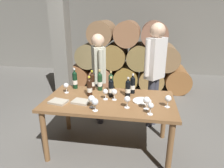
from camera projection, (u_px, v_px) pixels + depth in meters
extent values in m
plane|color=#66635E|center=(110.00, 148.00, 2.87)|extent=(14.00, 14.00, 0.00)
cube|color=slate|center=(132.00, 28.00, 6.31)|extent=(10.00, 0.24, 2.80)
cylinder|color=#945C36|center=(81.00, 74.00, 5.38)|extent=(0.60, 0.90, 0.60)
cylinder|color=#986141|center=(103.00, 75.00, 5.28)|extent=(0.60, 0.90, 0.60)
cylinder|color=olive|center=(127.00, 76.00, 5.19)|extent=(0.60, 0.90, 0.60)
cylinder|color=olive|center=(151.00, 77.00, 5.09)|extent=(0.60, 0.90, 0.60)
cylinder|color=#915D32|center=(176.00, 78.00, 5.00)|extent=(0.60, 0.90, 0.60)
cylinder|color=olive|center=(91.00, 54.00, 5.15)|extent=(0.60, 0.90, 0.60)
cylinder|color=olive|center=(115.00, 55.00, 5.05)|extent=(0.60, 0.90, 0.60)
cylinder|color=olive|center=(140.00, 56.00, 4.96)|extent=(0.60, 0.90, 0.60)
cylinder|color=olive|center=(166.00, 57.00, 4.86)|extent=(0.60, 0.90, 0.60)
cylinder|color=#856242|center=(103.00, 33.00, 4.92)|extent=(0.60, 0.90, 0.60)
cylinder|color=#8F6141|center=(128.00, 33.00, 4.82)|extent=(0.60, 0.90, 0.60)
cylinder|color=#8B5C46|center=(154.00, 34.00, 4.73)|extent=(0.60, 0.90, 0.60)
cube|color=slate|center=(61.00, 41.00, 4.12)|extent=(0.32, 0.32, 2.60)
cube|color=brown|center=(110.00, 101.00, 2.62)|extent=(1.70, 0.90, 0.04)
cylinder|color=brown|center=(45.00, 137.00, 2.50)|extent=(0.07, 0.07, 0.72)
cylinder|color=brown|center=(170.00, 150.00, 2.27)|extent=(0.07, 0.07, 0.72)
cylinder|color=brown|center=(67.00, 109.00, 3.23)|extent=(0.07, 0.07, 0.72)
cylinder|color=brown|center=(164.00, 117.00, 2.99)|extent=(0.07, 0.07, 0.72)
cylinder|color=black|center=(92.00, 83.00, 2.93)|extent=(0.07, 0.07, 0.21)
sphere|color=black|center=(92.00, 76.00, 2.89)|extent=(0.07, 0.07, 0.07)
cylinder|color=black|center=(92.00, 74.00, 2.89)|extent=(0.03, 0.03, 0.07)
cylinder|color=gold|center=(92.00, 71.00, 2.87)|extent=(0.03, 0.03, 0.02)
cylinder|color=silver|center=(92.00, 84.00, 2.93)|extent=(0.07, 0.07, 0.06)
cylinder|color=#19381E|center=(111.00, 84.00, 2.89)|extent=(0.07, 0.07, 0.21)
sphere|color=#19381E|center=(111.00, 77.00, 2.85)|extent=(0.07, 0.07, 0.07)
cylinder|color=#19381E|center=(111.00, 75.00, 2.85)|extent=(0.03, 0.03, 0.07)
cylinder|color=tan|center=(111.00, 72.00, 2.83)|extent=(0.03, 0.03, 0.02)
cylinder|color=silver|center=(111.00, 85.00, 2.90)|extent=(0.07, 0.07, 0.06)
cylinder|color=black|center=(133.00, 86.00, 2.80)|extent=(0.07, 0.07, 0.20)
sphere|color=black|center=(133.00, 79.00, 2.77)|extent=(0.07, 0.07, 0.07)
cylinder|color=black|center=(133.00, 78.00, 2.76)|extent=(0.03, 0.03, 0.06)
cylinder|color=silver|center=(133.00, 75.00, 2.74)|extent=(0.03, 0.03, 0.02)
cylinder|color=silver|center=(132.00, 87.00, 2.81)|extent=(0.07, 0.07, 0.06)
cylinder|color=black|center=(90.00, 89.00, 2.71)|extent=(0.07, 0.07, 0.20)
sphere|color=black|center=(89.00, 82.00, 2.67)|extent=(0.07, 0.07, 0.07)
cylinder|color=black|center=(89.00, 80.00, 2.67)|extent=(0.03, 0.03, 0.06)
cylinder|color=gold|center=(89.00, 77.00, 2.65)|extent=(0.03, 0.03, 0.02)
cylinder|color=silver|center=(90.00, 90.00, 2.71)|extent=(0.07, 0.07, 0.06)
cylinder|color=black|center=(128.00, 90.00, 2.69)|extent=(0.07, 0.07, 0.19)
sphere|color=black|center=(128.00, 83.00, 2.66)|extent=(0.07, 0.07, 0.07)
cylinder|color=black|center=(128.00, 81.00, 2.65)|extent=(0.03, 0.03, 0.06)
cylinder|color=silver|center=(128.00, 78.00, 2.64)|extent=(0.03, 0.03, 0.02)
cylinder|color=silver|center=(128.00, 90.00, 2.70)|extent=(0.07, 0.07, 0.06)
cylinder|color=black|center=(75.00, 81.00, 2.98)|extent=(0.07, 0.07, 0.22)
sphere|color=black|center=(75.00, 74.00, 2.94)|extent=(0.07, 0.07, 0.07)
cylinder|color=black|center=(74.00, 72.00, 2.93)|extent=(0.03, 0.03, 0.07)
cylinder|color=silver|center=(74.00, 69.00, 2.92)|extent=(0.03, 0.03, 0.03)
cylinder|color=silver|center=(75.00, 82.00, 2.99)|extent=(0.07, 0.07, 0.07)
cylinder|color=black|center=(111.00, 89.00, 2.69)|extent=(0.07, 0.07, 0.20)
sphere|color=black|center=(111.00, 82.00, 2.66)|extent=(0.07, 0.07, 0.07)
cylinder|color=black|center=(111.00, 80.00, 2.65)|extent=(0.03, 0.03, 0.06)
cylinder|color=tan|center=(111.00, 77.00, 2.64)|extent=(0.03, 0.03, 0.02)
cylinder|color=silver|center=(111.00, 90.00, 2.70)|extent=(0.07, 0.07, 0.06)
cylinder|color=#19381E|center=(100.00, 83.00, 2.91)|extent=(0.07, 0.07, 0.22)
sphere|color=#19381E|center=(100.00, 75.00, 2.87)|extent=(0.07, 0.07, 0.07)
cylinder|color=#19381E|center=(100.00, 74.00, 2.86)|extent=(0.03, 0.03, 0.07)
cylinder|color=tan|center=(100.00, 70.00, 2.85)|extent=(0.03, 0.03, 0.03)
cylinder|color=silver|center=(100.00, 84.00, 2.91)|extent=(0.07, 0.07, 0.07)
cylinder|color=white|center=(150.00, 114.00, 2.23)|extent=(0.06, 0.06, 0.00)
cylinder|color=white|center=(150.00, 111.00, 2.22)|extent=(0.01, 0.01, 0.07)
sphere|color=white|center=(151.00, 106.00, 2.19)|extent=(0.07, 0.07, 0.07)
cylinder|color=white|center=(114.00, 100.00, 2.61)|extent=(0.06, 0.06, 0.00)
cylinder|color=white|center=(114.00, 97.00, 2.60)|extent=(0.01, 0.01, 0.07)
sphere|color=white|center=(114.00, 92.00, 2.57)|extent=(0.07, 0.07, 0.07)
cylinder|color=white|center=(95.00, 111.00, 2.31)|extent=(0.06, 0.06, 0.00)
cylinder|color=white|center=(95.00, 108.00, 2.30)|extent=(0.01, 0.01, 0.07)
sphere|color=white|center=(95.00, 102.00, 2.27)|extent=(0.08, 0.08, 0.08)
cylinder|color=white|center=(146.00, 109.00, 2.35)|extent=(0.06, 0.06, 0.00)
cylinder|color=white|center=(146.00, 106.00, 2.34)|extent=(0.01, 0.01, 0.07)
sphere|color=white|center=(147.00, 100.00, 2.32)|extent=(0.08, 0.08, 0.08)
cylinder|color=white|center=(92.00, 107.00, 2.39)|extent=(0.06, 0.06, 0.00)
cylinder|color=white|center=(92.00, 104.00, 2.38)|extent=(0.01, 0.01, 0.07)
sphere|color=white|center=(92.00, 99.00, 2.36)|extent=(0.08, 0.08, 0.08)
cylinder|color=white|center=(127.00, 107.00, 2.39)|extent=(0.06, 0.06, 0.00)
cylinder|color=white|center=(127.00, 104.00, 2.38)|extent=(0.01, 0.01, 0.07)
sphere|color=white|center=(127.00, 99.00, 2.35)|extent=(0.08, 0.08, 0.08)
cylinder|color=white|center=(106.00, 99.00, 2.62)|extent=(0.06, 0.06, 0.00)
cylinder|color=white|center=(105.00, 96.00, 2.61)|extent=(0.01, 0.01, 0.07)
sphere|color=white|center=(105.00, 92.00, 2.59)|extent=(0.07, 0.07, 0.07)
cylinder|color=white|center=(67.00, 93.00, 2.84)|extent=(0.06, 0.06, 0.00)
cylinder|color=white|center=(66.00, 90.00, 2.83)|extent=(0.01, 0.01, 0.07)
sphere|color=white|center=(66.00, 85.00, 2.81)|extent=(0.07, 0.07, 0.07)
cylinder|color=white|center=(167.00, 107.00, 2.40)|extent=(0.06, 0.06, 0.00)
cylinder|color=white|center=(168.00, 104.00, 2.39)|extent=(0.01, 0.01, 0.07)
sphere|color=white|center=(168.00, 98.00, 2.37)|extent=(0.08, 0.08, 0.08)
cube|color=#B2A893|center=(58.00, 102.00, 2.52)|extent=(0.25, 0.20, 0.03)
cube|color=#B2A893|center=(81.00, 102.00, 2.52)|extent=(0.24, 0.19, 0.03)
cylinder|color=white|center=(142.00, 101.00, 2.56)|extent=(0.24, 0.24, 0.01)
cylinder|color=#383842|center=(154.00, 101.00, 3.37)|extent=(0.11, 0.11, 0.85)
cylinder|color=#383842|center=(150.00, 103.00, 3.30)|extent=(0.11, 0.11, 0.85)
cube|color=silver|center=(156.00, 59.00, 3.08)|extent=(0.34, 0.36, 0.64)
cylinder|color=silver|center=(164.00, 55.00, 3.20)|extent=(0.08, 0.08, 0.54)
cylinder|color=silver|center=(147.00, 58.00, 2.94)|extent=(0.08, 0.08, 0.54)
sphere|color=tan|center=(158.00, 30.00, 2.94)|extent=(0.23, 0.23, 0.23)
cylinder|color=#383842|center=(99.00, 100.00, 3.51)|extent=(0.11, 0.11, 0.77)
cylinder|color=#383842|center=(100.00, 103.00, 3.41)|extent=(0.11, 0.11, 0.77)
cube|color=#B2B29E|center=(98.00, 64.00, 3.23)|extent=(0.29, 0.37, 0.58)
cylinder|color=#B2B29E|center=(96.00, 60.00, 3.42)|extent=(0.08, 0.08, 0.49)
cylinder|color=#B2B29E|center=(101.00, 65.00, 3.03)|extent=(0.08, 0.08, 0.49)
sphere|color=tan|center=(98.00, 40.00, 3.11)|extent=(0.21, 0.21, 0.21)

